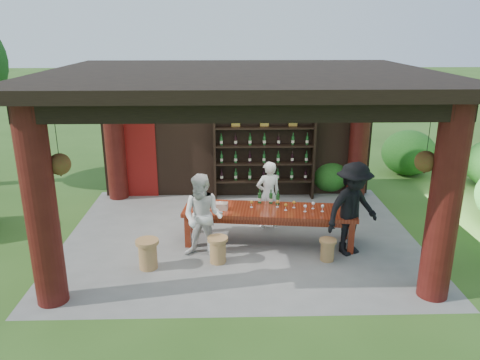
{
  "coord_description": "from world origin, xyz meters",
  "views": [
    {
      "loc": [
        -0.26,
        -9.19,
        4.28
      ],
      "look_at": [
        0.0,
        0.4,
        1.15
      ],
      "focal_mm": 35.0,
      "sensor_mm": 36.0,
      "label": 1
    }
  ],
  "objects_px": {
    "guest_man": "(353,209)",
    "wine_shelf": "(264,155)",
    "guest_woman": "(203,217)",
    "tasting_table": "(269,214)",
    "host": "(268,195)",
    "napkin_basket": "(221,206)",
    "stool_far_left": "(148,253)",
    "stool_near_left": "(218,249)",
    "stool_near_right": "(327,249)"
  },
  "relations": [
    {
      "from": "wine_shelf",
      "to": "stool_near_right",
      "type": "height_order",
      "value": "wine_shelf"
    },
    {
      "from": "host",
      "to": "guest_man",
      "type": "xyz_separation_m",
      "value": [
        1.52,
        -1.32,
        0.17
      ]
    },
    {
      "from": "guest_woman",
      "to": "guest_man",
      "type": "distance_m",
      "value": 2.9
    },
    {
      "from": "guest_woman",
      "to": "stool_far_left",
      "type": "bearing_deg",
      "value": -140.6
    },
    {
      "from": "guest_man",
      "to": "wine_shelf",
      "type": "bearing_deg",
      "value": 85.78
    },
    {
      "from": "host",
      "to": "wine_shelf",
      "type": "bearing_deg",
      "value": -107.36
    },
    {
      "from": "tasting_table",
      "to": "stool_far_left",
      "type": "relative_size",
      "value": 6.3
    },
    {
      "from": "guest_woman",
      "to": "guest_man",
      "type": "bearing_deg",
      "value": 18.18
    },
    {
      "from": "host",
      "to": "stool_near_right",
      "type": "bearing_deg",
      "value": 106.21
    },
    {
      "from": "guest_man",
      "to": "stool_far_left",
      "type": "bearing_deg",
      "value": 159.03
    },
    {
      "from": "wine_shelf",
      "to": "guest_woman",
      "type": "height_order",
      "value": "wine_shelf"
    },
    {
      "from": "host",
      "to": "napkin_basket",
      "type": "xyz_separation_m",
      "value": [
        -1.03,
        -0.8,
        0.05
      ]
    },
    {
      "from": "stool_far_left",
      "to": "host",
      "type": "height_order",
      "value": "host"
    },
    {
      "from": "tasting_table",
      "to": "stool_near_right",
      "type": "bearing_deg",
      "value": -37.6
    },
    {
      "from": "tasting_table",
      "to": "guest_woman",
      "type": "distance_m",
      "value": 1.47
    },
    {
      "from": "wine_shelf",
      "to": "stool_near_right",
      "type": "distance_m",
      "value": 3.81
    },
    {
      "from": "stool_near_left",
      "to": "stool_near_right",
      "type": "xyz_separation_m",
      "value": [
        2.1,
        0.02,
        -0.04
      ]
    },
    {
      "from": "tasting_table",
      "to": "stool_near_left",
      "type": "height_order",
      "value": "tasting_table"
    },
    {
      "from": "tasting_table",
      "to": "stool_far_left",
      "type": "distance_m",
      "value": 2.58
    },
    {
      "from": "tasting_table",
      "to": "stool_near_left",
      "type": "distance_m",
      "value": 1.39
    },
    {
      "from": "stool_near_right",
      "to": "tasting_table",
      "type": "bearing_deg",
      "value": 142.4
    },
    {
      "from": "guest_woman",
      "to": "guest_man",
      "type": "relative_size",
      "value": 0.9
    },
    {
      "from": "stool_near_right",
      "to": "host",
      "type": "bearing_deg",
      "value": 122.07
    },
    {
      "from": "guest_woman",
      "to": "stool_near_right",
      "type": "bearing_deg",
      "value": 11.49
    },
    {
      "from": "wine_shelf",
      "to": "host",
      "type": "relative_size",
      "value": 1.7
    },
    {
      "from": "tasting_table",
      "to": "stool_near_right",
      "type": "relative_size",
      "value": 8.25
    },
    {
      "from": "stool_near_left",
      "to": "napkin_basket",
      "type": "bearing_deg",
      "value": 85.68
    },
    {
      "from": "wine_shelf",
      "to": "napkin_basket",
      "type": "relative_size",
      "value": 10.01
    },
    {
      "from": "napkin_basket",
      "to": "wine_shelf",
      "type": "bearing_deg",
      "value": 68.58
    },
    {
      "from": "wine_shelf",
      "to": "stool_near_left",
      "type": "height_order",
      "value": "wine_shelf"
    },
    {
      "from": "host",
      "to": "napkin_basket",
      "type": "distance_m",
      "value": 1.3
    },
    {
      "from": "tasting_table",
      "to": "guest_man",
      "type": "bearing_deg",
      "value": -18.44
    },
    {
      "from": "stool_near_right",
      "to": "napkin_basket",
      "type": "distance_m",
      "value": 2.28
    },
    {
      "from": "tasting_table",
      "to": "host",
      "type": "height_order",
      "value": "host"
    },
    {
      "from": "wine_shelf",
      "to": "stool_far_left",
      "type": "bearing_deg",
      "value": -122.74
    },
    {
      "from": "wine_shelf",
      "to": "tasting_table",
      "type": "height_order",
      "value": "wine_shelf"
    },
    {
      "from": "wine_shelf",
      "to": "stool_far_left",
      "type": "xyz_separation_m",
      "value": [
        -2.44,
        -3.79,
        -0.85
      ]
    },
    {
      "from": "guest_man",
      "to": "host",
      "type": "bearing_deg",
      "value": 110.58
    },
    {
      "from": "tasting_table",
      "to": "napkin_basket",
      "type": "distance_m",
      "value": 1.0
    },
    {
      "from": "wine_shelf",
      "to": "host",
      "type": "height_order",
      "value": "wine_shelf"
    },
    {
      "from": "stool_far_left",
      "to": "guest_woman",
      "type": "relative_size",
      "value": 0.34
    },
    {
      "from": "stool_near_right",
      "to": "host",
      "type": "relative_size",
      "value": 0.28
    },
    {
      "from": "guest_man",
      "to": "stool_near_left",
      "type": "bearing_deg",
      "value": 158.45
    },
    {
      "from": "stool_far_left",
      "to": "guest_man",
      "type": "relative_size",
      "value": 0.3
    },
    {
      "from": "stool_near_left",
      "to": "guest_woman",
      "type": "bearing_deg",
      "value": 140.31
    },
    {
      "from": "stool_near_left",
      "to": "wine_shelf",
      "type": "bearing_deg",
      "value": 72.36
    },
    {
      "from": "guest_man",
      "to": "napkin_basket",
      "type": "bearing_deg",
      "value": 139.9
    },
    {
      "from": "tasting_table",
      "to": "host",
      "type": "distance_m",
      "value": 0.81
    },
    {
      "from": "wine_shelf",
      "to": "stool_near_right",
      "type": "xyz_separation_m",
      "value": [
        0.96,
        -3.57,
        -0.92
      ]
    },
    {
      "from": "wine_shelf",
      "to": "tasting_table",
      "type": "distance_m",
      "value": 2.8
    }
  ]
}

